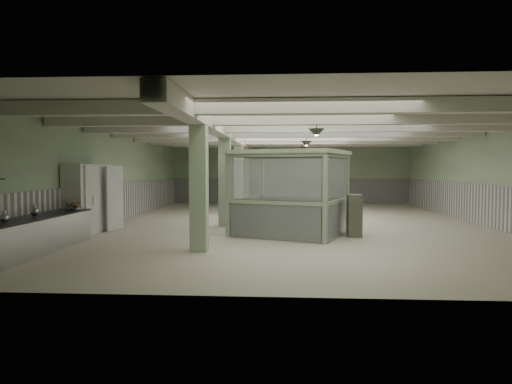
# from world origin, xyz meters

# --- Properties ---
(floor) EXTENTS (20.00, 20.00, 0.00)m
(floor) POSITION_xyz_m (0.00, 0.00, 0.00)
(floor) COLOR silver
(floor) RESTS_ON ground
(ceiling) EXTENTS (14.00, 20.00, 0.02)m
(ceiling) POSITION_xyz_m (0.00, 0.00, 3.60)
(ceiling) COLOR beige
(ceiling) RESTS_ON wall_back
(wall_back) EXTENTS (14.00, 0.02, 3.60)m
(wall_back) POSITION_xyz_m (0.00, 10.00, 1.80)
(wall_back) COLOR #A5BF98
(wall_back) RESTS_ON floor
(wall_front) EXTENTS (14.00, 0.02, 3.60)m
(wall_front) POSITION_xyz_m (0.00, -10.00, 1.80)
(wall_front) COLOR #A5BF98
(wall_front) RESTS_ON floor
(wall_left) EXTENTS (0.02, 20.00, 3.60)m
(wall_left) POSITION_xyz_m (-7.00, 0.00, 1.80)
(wall_left) COLOR #A5BF98
(wall_left) RESTS_ON floor
(wall_right) EXTENTS (0.02, 20.00, 3.60)m
(wall_right) POSITION_xyz_m (7.00, 0.00, 1.80)
(wall_right) COLOR #A5BF98
(wall_right) RESTS_ON floor
(wainscot_left) EXTENTS (0.05, 19.90, 1.50)m
(wainscot_left) POSITION_xyz_m (-6.97, 0.00, 0.75)
(wainscot_left) COLOR white
(wainscot_left) RESTS_ON floor
(wainscot_right) EXTENTS (0.05, 19.90, 1.50)m
(wainscot_right) POSITION_xyz_m (6.97, 0.00, 0.75)
(wainscot_right) COLOR white
(wainscot_right) RESTS_ON floor
(wainscot_back) EXTENTS (13.90, 0.05, 1.50)m
(wainscot_back) POSITION_xyz_m (0.00, 9.97, 0.75)
(wainscot_back) COLOR white
(wainscot_back) RESTS_ON floor
(girder) EXTENTS (0.45, 19.90, 0.40)m
(girder) POSITION_xyz_m (-2.50, 0.00, 3.38)
(girder) COLOR beige
(girder) RESTS_ON ceiling
(beam_a) EXTENTS (13.90, 0.35, 0.32)m
(beam_a) POSITION_xyz_m (0.00, -7.50, 3.42)
(beam_a) COLOR beige
(beam_a) RESTS_ON ceiling
(beam_b) EXTENTS (13.90, 0.35, 0.32)m
(beam_b) POSITION_xyz_m (0.00, -5.00, 3.42)
(beam_b) COLOR beige
(beam_b) RESTS_ON ceiling
(beam_c) EXTENTS (13.90, 0.35, 0.32)m
(beam_c) POSITION_xyz_m (0.00, -2.50, 3.42)
(beam_c) COLOR beige
(beam_c) RESTS_ON ceiling
(beam_d) EXTENTS (13.90, 0.35, 0.32)m
(beam_d) POSITION_xyz_m (0.00, 0.00, 3.42)
(beam_d) COLOR beige
(beam_d) RESTS_ON ceiling
(beam_e) EXTENTS (13.90, 0.35, 0.32)m
(beam_e) POSITION_xyz_m (0.00, 2.50, 3.42)
(beam_e) COLOR beige
(beam_e) RESTS_ON ceiling
(beam_f) EXTENTS (13.90, 0.35, 0.32)m
(beam_f) POSITION_xyz_m (0.00, 5.00, 3.42)
(beam_f) COLOR beige
(beam_f) RESTS_ON ceiling
(beam_g) EXTENTS (13.90, 0.35, 0.32)m
(beam_g) POSITION_xyz_m (0.00, 7.50, 3.42)
(beam_g) COLOR beige
(beam_g) RESTS_ON ceiling
(column_a) EXTENTS (0.42, 0.42, 3.60)m
(column_a) POSITION_xyz_m (-2.50, -6.00, 1.80)
(column_a) COLOR #A5BF9A
(column_a) RESTS_ON floor
(column_b) EXTENTS (0.42, 0.42, 3.60)m
(column_b) POSITION_xyz_m (-2.50, -1.00, 1.80)
(column_b) COLOR #A5BF9A
(column_b) RESTS_ON floor
(column_c) EXTENTS (0.42, 0.42, 3.60)m
(column_c) POSITION_xyz_m (-2.50, 4.00, 1.80)
(column_c) COLOR #A5BF9A
(column_c) RESTS_ON floor
(column_d) EXTENTS (0.42, 0.42, 3.60)m
(column_d) POSITION_xyz_m (-2.50, 8.00, 1.80)
(column_d) COLOR #A5BF9A
(column_d) RESTS_ON floor
(pendant_front) EXTENTS (0.44, 0.44, 0.22)m
(pendant_front) POSITION_xyz_m (0.50, -5.00, 3.05)
(pendant_front) COLOR #2C392B
(pendant_front) RESTS_ON ceiling
(pendant_mid) EXTENTS (0.44, 0.44, 0.22)m
(pendant_mid) POSITION_xyz_m (0.50, 0.50, 3.05)
(pendant_mid) COLOR #2C392B
(pendant_mid) RESTS_ON ceiling
(pendant_back) EXTENTS (0.44, 0.44, 0.22)m
(pendant_back) POSITION_xyz_m (0.50, 5.50, 3.05)
(pendant_back) COLOR #2C392B
(pendant_back) RESTS_ON ceiling
(prep_counter) EXTENTS (0.96, 5.51, 0.91)m
(prep_counter) POSITION_xyz_m (-6.54, -7.00, 0.46)
(prep_counter) COLOR #AAAAAE
(prep_counter) RESTS_ON floor
(pitcher_near) EXTENTS (0.23, 0.25, 0.29)m
(pitcher_near) POSITION_xyz_m (-6.56, -6.41, 1.05)
(pitcher_near) COLOR #AAAAAE
(pitcher_near) RESTS_ON prep_counter
(pitcher_far) EXTENTS (0.22, 0.24, 0.27)m
(pitcher_far) POSITION_xyz_m (-6.47, -7.79, 1.04)
(pitcher_far) COLOR #AAAAAE
(pitcher_far) RESTS_ON prep_counter
(veg_colander) EXTENTS (0.63, 0.63, 0.22)m
(veg_colander) POSITION_xyz_m (-6.38, -4.70, 1.01)
(veg_colander) COLOR #424247
(veg_colander) RESTS_ON prep_counter
(walkin_cooler) EXTENTS (0.90, 2.47, 2.27)m
(walkin_cooler) POSITION_xyz_m (-6.62, -3.06, 1.13)
(walkin_cooler) COLOR silver
(walkin_cooler) RESTS_ON floor
(guard_booth) EXTENTS (4.07, 3.78, 2.65)m
(guard_booth) POSITION_xyz_m (-0.19, -2.99, 1.79)
(guard_booth) COLOR #92A786
(guard_booth) RESTS_ON floor
(filing_cabinet) EXTENTS (0.43, 0.61, 1.29)m
(filing_cabinet) POSITION_xyz_m (1.80, -3.22, 0.65)
(filing_cabinet) COLOR #5B5D4D
(filing_cabinet) RESTS_ON floor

